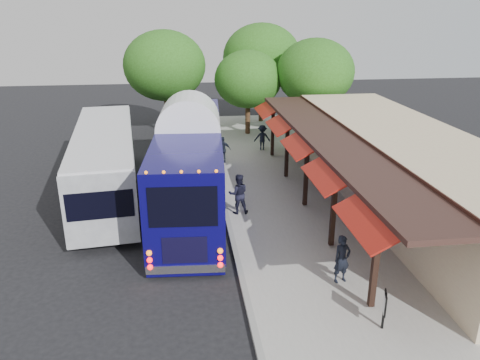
{
  "coord_description": "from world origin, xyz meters",
  "views": [
    {
      "loc": [
        -1.79,
        -15.64,
        8.85
      ],
      "look_at": [
        0.65,
        3.45,
        1.8
      ],
      "focal_mm": 35.0,
      "sensor_mm": 36.0,
      "label": 1
    }
  ],
  "objects_px": {
    "ped_a": "(342,259)",
    "ped_d": "(262,138)",
    "ped_b": "(238,194)",
    "coach_bus": "(191,161)",
    "city_bus": "(105,160)",
    "sign_board": "(385,305)",
    "ped_c": "(223,150)"
  },
  "relations": [
    {
      "from": "ped_c",
      "to": "ped_a",
      "type": "bearing_deg",
      "value": 105.2
    },
    {
      "from": "ped_a",
      "to": "ped_d",
      "type": "distance_m",
      "value": 15.94
    },
    {
      "from": "ped_a",
      "to": "ped_c",
      "type": "distance_m",
      "value": 13.81
    },
    {
      "from": "coach_bus",
      "to": "ped_b",
      "type": "bearing_deg",
      "value": -30.0
    },
    {
      "from": "ped_a",
      "to": "sign_board",
      "type": "height_order",
      "value": "ped_a"
    },
    {
      "from": "city_bus",
      "to": "ped_c",
      "type": "distance_m",
      "value": 7.53
    },
    {
      "from": "ped_c",
      "to": "ped_d",
      "type": "distance_m",
      "value": 3.69
    },
    {
      "from": "city_bus",
      "to": "sign_board",
      "type": "height_order",
      "value": "city_bus"
    },
    {
      "from": "coach_bus",
      "to": "city_bus",
      "type": "relative_size",
      "value": 1.05
    },
    {
      "from": "coach_bus",
      "to": "ped_c",
      "type": "bearing_deg",
      "value": 75.07
    },
    {
      "from": "ped_b",
      "to": "sign_board",
      "type": "relative_size",
      "value": 1.57
    },
    {
      "from": "ped_a",
      "to": "ped_d",
      "type": "bearing_deg",
      "value": 75.55
    },
    {
      "from": "ped_a",
      "to": "ped_d",
      "type": "xyz_separation_m",
      "value": [
        0.06,
        15.94,
        -0.02
      ]
    },
    {
      "from": "coach_bus",
      "to": "ped_c",
      "type": "relative_size",
      "value": 8.36
    },
    {
      "from": "city_bus",
      "to": "ped_b",
      "type": "height_order",
      "value": "city_bus"
    },
    {
      "from": "ped_a",
      "to": "ped_b",
      "type": "height_order",
      "value": "ped_b"
    },
    {
      "from": "ped_b",
      "to": "sign_board",
      "type": "distance_m",
      "value": 9.19
    },
    {
      "from": "coach_bus",
      "to": "ped_b",
      "type": "xyz_separation_m",
      "value": [
        2.05,
        -1.36,
        -1.19
      ]
    },
    {
      "from": "coach_bus",
      "to": "city_bus",
      "type": "distance_m",
      "value": 4.56
    },
    {
      "from": "coach_bus",
      "to": "ped_a",
      "type": "height_order",
      "value": "coach_bus"
    },
    {
      "from": "coach_bus",
      "to": "ped_c",
      "type": "distance_m",
      "value": 6.57
    },
    {
      "from": "ped_a",
      "to": "sign_board",
      "type": "xyz_separation_m",
      "value": [
        0.38,
        -2.57,
        -0.05
      ]
    },
    {
      "from": "city_bus",
      "to": "ped_d",
      "type": "bearing_deg",
      "value": 30.1
    },
    {
      "from": "ped_d",
      "to": "ped_c",
      "type": "bearing_deg",
      "value": 45.98
    },
    {
      "from": "city_bus",
      "to": "ped_d",
      "type": "distance_m",
      "value": 11.18
    },
    {
      "from": "sign_board",
      "to": "ped_c",
      "type": "bearing_deg",
      "value": 120.72
    },
    {
      "from": "coach_bus",
      "to": "sign_board",
      "type": "xyz_separation_m",
      "value": [
        5.17,
        -10.0,
        -1.32
      ]
    },
    {
      "from": "ped_b",
      "to": "ped_c",
      "type": "height_order",
      "value": "ped_b"
    },
    {
      "from": "ped_a",
      "to": "ped_b",
      "type": "relative_size",
      "value": 0.91
    },
    {
      "from": "ped_b",
      "to": "ped_a",
      "type": "bearing_deg",
      "value": 114.15
    },
    {
      "from": "ped_c",
      "to": "ped_d",
      "type": "relative_size",
      "value": 0.97
    },
    {
      "from": "coach_bus",
      "to": "city_bus",
      "type": "bearing_deg",
      "value": 158.91
    }
  ]
}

